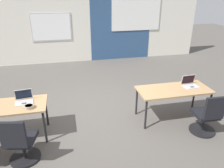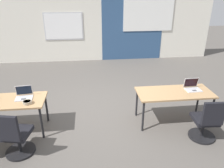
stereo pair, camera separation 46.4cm
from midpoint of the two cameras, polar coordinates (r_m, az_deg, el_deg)
name	(u,v)px [view 1 (the left image)]	position (r m, az deg, el deg)	size (l,w,h in m)	color
ground_plane	(92,112)	(5.31, -7.76, -7.46)	(24.00, 24.00, 0.00)	#56514C
back_wall_assembly	(78,26)	(8.84, -10.61, 14.86)	(10.00, 0.27, 2.80)	silver
desk_near_left	(3,109)	(4.69, -29.39, -5.83)	(1.60, 0.70, 0.72)	tan
desk_near_right	(174,91)	(4.89, 13.33, -1.98)	(1.60, 0.70, 0.72)	tan
laptop_near_right_end	(190,84)	(5.10, 17.42, -0.01)	(0.34, 0.29, 0.24)	silver
chair_near_right_end	(207,118)	(4.67, 21.08, -8.32)	(0.52, 0.55, 0.92)	black
laptop_near_left_inner	(24,100)	(4.61, -24.88, -3.82)	(0.36, 0.31, 0.23)	silver
chair_near_left_inner	(21,144)	(4.11, -26.04, -14.09)	(0.52, 0.57, 0.92)	black
snack_bowl	(29,106)	(4.36, -23.92, -5.50)	(0.18, 0.18, 0.06)	tan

